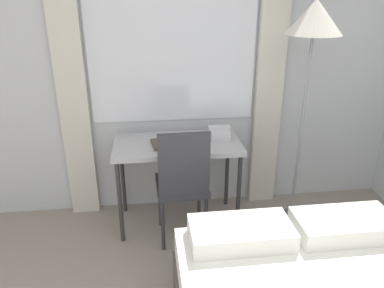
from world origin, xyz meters
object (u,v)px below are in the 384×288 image
object	(u,v)px
desk	(177,151)
telephone	(219,133)
desk_chair	(183,180)
standing_lamp	(313,33)
book	(168,143)

from	to	relation	value
desk	telephone	xyz separation A→B (m)	(0.36, 0.06, 0.12)
desk_chair	standing_lamp	world-z (taller)	standing_lamp
book	telephone	bearing A→B (deg)	12.84
desk	book	distance (m)	0.12
desk	telephone	distance (m)	0.39
desk	book	size ratio (longest dim) A/B	3.60
telephone	desk_chair	bearing A→B (deg)	-134.92
standing_lamp	book	distance (m)	1.38
telephone	book	size ratio (longest dim) A/B	0.64
telephone	book	bearing A→B (deg)	-167.16
standing_lamp	book	xyz separation A→B (m)	(-1.08, 0.09, -0.86)
telephone	book	xyz separation A→B (m)	(-0.44, -0.10, -0.03)
desk	telephone	bearing A→B (deg)	10.02
telephone	desk	bearing A→B (deg)	-169.98
desk	desk_chair	distance (m)	0.31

